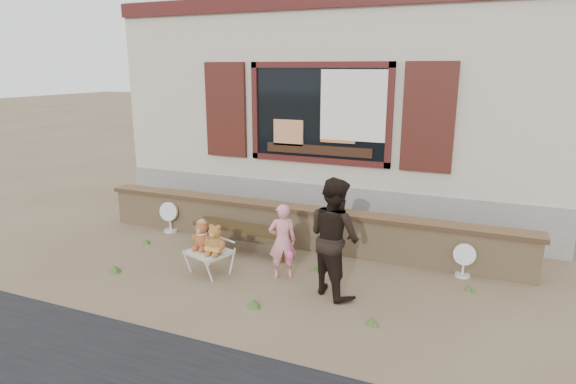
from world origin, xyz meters
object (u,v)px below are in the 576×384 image
at_px(folding_chair, 209,253).
at_px(teddy_bear_left, 202,234).
at_px(teddy_bear_right, 215,239).
at_px(adult, 334,237).
at_px(child, 282,241).
at_px(bench, 243,233).

distance_m(folding_chair, teddy_bear_left, 0.28).
distance_m(folding_chair, teddy_bear_right, 0.28).
bearing_deg(teddy_bear_right, adult, 22.95).
bearing_deg(child, teddy_bear_right, -10.26).
height_order(folding_chair, teddy_bear_right, teddy_bear_right).
bearing_deg(child, folding_chair, -15.23).
xyz_separation_m(bench, adult, (1.74, -0.83, 0.45)).
bearing_deg(teddy_bear_left, adult, 19.67).
bearing_deg(teddy_bear_left, folding_chair, -0.00).
bearing_deg(teddy_bear_right, child, 39.40).
relative_size(teddy_bear_left, child, 0.40).
xyz_separation_m(child, adult, (0.79, -0.20, 0.24)).
height_order(teddy_bear_left, child, child).
xyz_separation_m(teddy_bear_right, adult, (1.64, 0.13, 0.21)).
xyz_separation_m(bench, teddy_bear_right, (0.09, -0.96, 0.24)).
bearing_deg(bench, child, -30.31).
bearing_deg(adult, teddy_bear_left, 34.30).
relative_size(folding_chair, teddy_bear_right, 1.56).
distance_m(bench, adult, 1.98).
xyz_separation_m(folding_chair, child, (0.99, 0.28, 0.22)).
bearing_deg(child, bench, -64.83).
distance_m(teddy_bear_right, child, 0.91).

